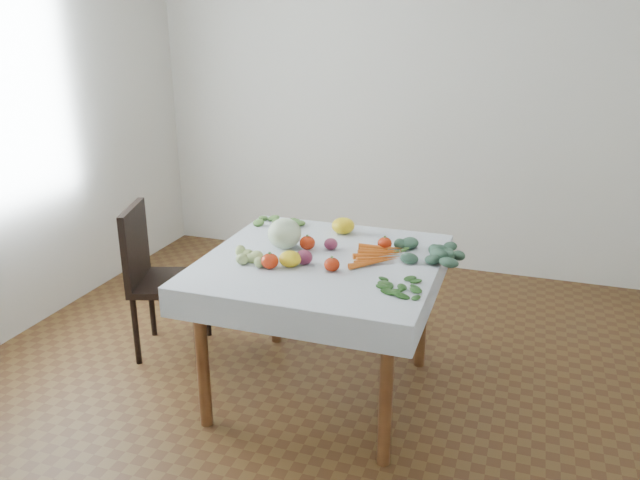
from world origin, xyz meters
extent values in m
plane|color=#55391B|center=(0.00, 0.00, 0.00)|extent=(4.00, 4.00, 0.00)
cube|color=silver|center=(0.00, 2.00, 1.35)|extent=(4.00, 0.04, 2.70)
cube|color=brown|center=(0.00, 0.00, 0.73)|extent=(1.00, 1.00, 0.04)
cylinder|color=brown|center=(-0.44, -0.44, 0.35)|extent=(0.06, 0.06, 0.71)
cylinder|color=brown|center=(0.44, -0.44, 0.35)|extent=(0.06, 0.06, 0.71)
cylinder|color=brown|center=(-0.44, 0.44, 0.35)|extent=(0.06, 0.06, 0.71)
cylinder|color=brown|center=(0.44, 0.44, 0.35)|extent=(0.06, 0.06, 0.71)
cube|color=white|center=(0.00, 0.00, 0.75)|extent=(1.12, 1.12, 0.01)
cube|color=black|center=(-0.97, 0.16, 0.43)|extent=(0.50, 0.50, 0.04)
cube|color=black|center=(-1.15, 0.10, 0.66)|extent=(0.16, 0.39, 0.44)
cylinder|color=black|center=(-1.08, -0.06, 0.20)|extent=(0.03, 0.03, 0.41)
cylinder|color=black|center=(-0.76, 0.05, 0.20)|extent=(0.03, 0.03, 0.41)
cylinder|color=black|center=(-1.19, 0.26, 0.20)|extent=(0.03, 0.03, 0.41)
cylinder|color=black|center=(-0.87, 0.37, 0.20)|extent=(0.03, 0.03, 0.41)
ellipsoid|color=beige|center=(-0.23, 0.08, 0.83)|extent=(0.21, 0.21, 0.15)
ellipsoid|color=red|center=(-0.11, 0.10, 0.79)|extent=(0.08, 0.08, 0.07)
ellipsoid|color=red|center=(0.26, 0.23, 0.79)|extent=(0.08, 0.08, 0.06)
ellipsoid|color=red|center=(-0.19, -0.20, 0.79)|extent=(0.09, 0.09, 0.07)
ellipsoid|color=red|center=(0.10, -0.14, 0.79)|extent=(0.08, 0.08, 0.06)
ellipsoid|color=yellow|center=(-0.01, 0.40, 0.80)|extent=(0.15, 0.15, 0.09)
ellipsoid|color=yellow|center=(-0.11, -0.14, 0.79)|extent=(0.14, 0.14, 0.08)
ellipsoid|color=#571839|center=(0.00, 0.14, 0.79)|extent=(0.09, 0.09, 0.06)
ellipsoid|color=#571839|center=(-0.05, -0.10, 0.79)|extent=(0.10, 0.10, 0.07)
ellipsoid|color=#ACCA75|center=(-0.30, -0.16, 0.78)|extent=(0.05, 0.05, 0.05)
ellipsoid|color=#ACCA75|center=(-0.33, -0.15, 0.78)|extent=(0.05, 0.05, 0.05)
ellipsoid|color=#ACCA75|center=(-0.29, -0.19, 0.78)|extent=(0.05, 0.05, 0.05)
ellipsoid|color=#ACCA75|center=(-0.29, -0.13, 0.78)|extent=(0.05, 0.05, 0.05)
ellipsoid|color=#ACCA75|center=(-0.36, -0.18, 0.78)|extent=(0.05, 0.05, 0.05)
ellipsoid|color=#ACCA75|center=(-0.24, -0.18, 0.78)|extent=(0.05, 0.05, 0.05)
cone|color=orange|center=(0.26, 0.20, 0.77)|extent=(0.23, 0.08, 0.03)
cone|color=orange|center=(0.26, 0.16, 0.77)|extent=(0.23, 0.10, 0.03)
cone|color=orange|center=(0.26, 0.13, 0.77)|extent=(0.22, 0.12, 0.03)
cone|color=orange|center=(0.26, 0.09, 0.77)|extent=(0.22, 0.13, 0.03)
cone|color=orange|center=(0.26, 0.05, 0.77)|extent=(0.21, 0.15, 0.03)
cone|color=orange|center=(0.26, 0.02, 0.77)|extent=(0.20, 0.16, 0.03)
cone|color=orange|center=(0.26, -0.02, 0.77)|extent=(0.19, 0.18, 0.03)
ellipsoid|color=#355843|center=(0.50, 0.21, 0.78)|extent=(0.07, 0.07, 0.05)
ellipsoid|color=#355843|center=(0.45, 0.22, 0.78)|extent=(0.07, 0.07, 0.05)
ellipsoid|color=#355843|center=(0.48, 0.16, 0.78)|extent=(0.07, 0.07, 0.05)
ellipsoid|color=#355843|center=(0.52, 0.25, 0.78)|extent=(0.07, 0.07, 0.05)
ellipsoid|color=#355843|center=(0.40, 0.19, 0.78)|extent=(0.07, 0.07, 0.05)
ellipsoid|color=#355843|center=(0.56, 0.17, 0.78)|extent=(0.07, 0.07, 0.05)
ellipsoid|color=#355843|center=(0.45, 0.29, 0.78)|extent=(0.07, 0.07, 0.05)
ellipsoid|color=#355843|center=(0.43, 0.12, 0.78)|extent=(0.07, 0.07, 0.05)
ellipsoid|color=#355843|center=(0.60, 0.25, 0.78)|extent=(0.07, 0.07, 0.05)
ellipsoid|color=#355843|center=(0.34, 0.24, 0.78)|extent=(0.07, 0.07, 0.05)
ellipsoid|color=#355843|center=(0.55, 0.09, 0.78)|extent=(0.07, 0.07, 0.05)
ellipsoid|color=#355843|center=(0.52, 0.34, 0.78)|extent=(0.07, 0.07, 0.05)
ellipsoid|color=#214E18|center=(0.50, -0.22, 0.76)|extent=(0.06, 0.04, 0.01)
ellipsoid|color=#214E18|center=(0.46, -0.20, 0.76)|extent=(0.06, 0.04, 0.01)
ellipsoid|color=#214E18|center=(0.48, -0.25, 0.76)|extent=(0.06, 0.04, 0.01)
ellipsoid|color=#214E18|center=(0.51, -0.19, 0.76)|extent=(0.06, 0.04, 0.01)
ellipsoid|color=#214E18|center=(0.42, -0.22, 0.76)|extent=(0.06, 0.04, 0.01)
ellipsoid|color=#214E18|center=(0.53, -0.25, 0.76)|extent=(0.06, 0.04, 0.01)
ellipsoid|color=#214E18|center=(0.47, -0.15, 0.76)|extent=(0.06, 0.04, 0.01)
ellipsoid|color=#214E18|center=(0.43, -0.27, 0.76)|extent=(0.06, 0.04, 0.01)
ellipsoid|color=#214E18|center=(0.57, -0.20, 0.76)|extent=(0.06, 0.04, 0.01)
ellipsoid|color=#214E18|center=(0.39, -0.17, 0.76)|extent=(0.06, 0.04, 0.01)
ellipsoid|color=#214E18|center=(0.51, -0.30, 0.76)|extent=(0.06, 0.04, 0.01)
ellipsoid|color=#214E18|center=(0.53, -0.13, 0.76)|extent=(0.06, 0.04, 0.01)
ellipsoid|color=#214E18|center=(0.36, -0.25, 0.76)|extent=(0.06, 0.04, 0.01)
ellipsoid|color=#214E18|center=(0.60, -0.26, 0.76)|extent=(0.06, 0.04, 0.01)
ellipsoid|color=#547D39|center=(-0.38, 0.41, 0.77)|extent=(0.06, 0.06, 0.03)
ellipsoid|color=#547D39|center=(-0.42, 0.41, 0.77)|extent=(0.06, 0.06, 0.03)
ellipsoid|color=#547D39|center=(-0.39, 0.38, 0.77)|extent=(0.06, 0.06, 0.03)
ellipsoid|color=#547D39|center=(-0.38, 0.44, 0.77)|extent=(0.06, 0.06, 0.03)
ellipsoid|color=#547D39|center=(-0.45, 0.39, 0.77)|extent=(0.06, 0.06, 0.03)
ellipsoid|color=#547D39|center=(-0.34, 0.39, 0.77)|extent=(0.06, 0.06, 0.03)
ellipsoid|color=#547D39|center=(-0.44, 0.45, 0.77)|extent=(0.06, 0.06, 0.03)
ellipsoid|color=#547D39|center=(-0.41, 0.34, 0.77)|extent=(0.06, 0.06, 0.03)
ellipsoid|color=#547D39|center=(-0.33, 0.45, 0.77)|extent=(0.06, 0.06, 0.03)
ellipsoid|color=#547D39|center=(-0.49, 0.41, 0.77)|extent=(0.06, 0.06, 0.03)
ellipsoid|color=#547D39|center=(-0.33, 0.34, 0.77)|extent=(0.06, 0.06, 0.03)
ellipsoid|color=#547D39|center=(-0.40, 0.50, 0.77)|extent=(0.06, 0.06, 0.03)
ellipsoid|color=#547D39|center=(-0.48, 0.33, 0.77)|extent=(0.06, 0.06, 0.03)
camera|label=1|loc=(0.91, -2.69, 1.86)|focal=35.00mm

